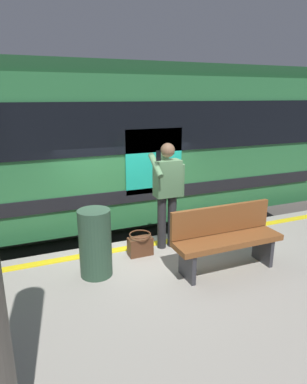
{
  "coord_description": "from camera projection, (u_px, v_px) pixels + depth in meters",
  "views": [
    {
      "loc": [
        1.82,
        5.07,
        3.36
      ],
      "look_at": [
        -0.16,
        0.3,
        1.87
      ],
      "focal_mm": 31.54,
      "sensor_mm": 36.0,
      "label": 1
    }
  ],
  "objects": [
    {
      "name": "ground_plane",
      "position": [
        139.0,
        288.0,
        6.1
      ],
      "size": [
        24.09,
        24.09,
        0.0
      ],
      "primitive_type": "plane",
      "color": "#4C4742"
    },
    {
      "name": "platform",
      "position": [
        190.0,
        330.0,
        4.28
      ],
      "size": [
        15.81,
        3.81,
        0.97
      ],
      "primitive_type": "cube",
      "color": "#9E998E",
      "rests_on": "ground"
    },
    {
      "name": "safety_line",
      "position": [
        145.0,
        245.0,
        5.57
      ],
      "size": [
        15.49,
        0.16,
        0.01
      ],
      "primitive_type": "cube",
      "color": "yellow",
      "rests_on": "platform"
    },
    {
      "name": "track_rail_near",
      "position": [
        118.0,
        254.0,
        7.24
      ],
      "size": [
        20.55,
        0.08,
        0.16
      ],
      "primitive_type": "cube",
      "color": "slate",
      "rests_on": "ground"
    },
    {
      "name": "track_rail_far",
      "position": [
        102.0,
        230.0,
        8.52
      ],
      "size": [
        20.55,
        0.08,
        0.16
      ],
      "primitive_type": "cube",
      "color": "slate",
      "rests_on": "ground"
    },
    {
      "name": "train_carriage",
      "position": [
        20.0,
        145.0,
        6.6
      ],
      "size": [
        12.8,
        2.91,
        3.78
      ],
      "color": "#2D723F",
      "rests_on": "ground"
    },
    {
      "name": "passenger",
      "position": [
        167.0,
        187.0,
        5.26
      ],
      "size": [
        0.57,
        0.55,
        1.7
      ],
      "color": "#262628",
      "rests_on": "platform"
    },
    {
      "name": "handbag",
      "position": [
        140.0,
        245.0,
        5.2
      ],
      "size": [
        0.37,
        0.34,
        0.35
      ],
      "color": "#59331E",
      "rests_on": "platform"
    },
    {
      "name": "bench",
      "position": [
        225.0,
        236.0,
        4.71
      ],
      "size": [
        1.57,
        0.44,
        0.9
      ],
      "color": "brown",
      "rests_on": "platform"
    },
    {
      "name": "trash_bin",
      "position": [
        95.0,
        243.0,
        4.54
      ],
      "size": [
        0.44,
        0.44,
        0.94
      ],
      "primitive_type": "cylinder",
      "color": "#2D4C38",
      "rests_on": "platform"
    }
  ]
}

